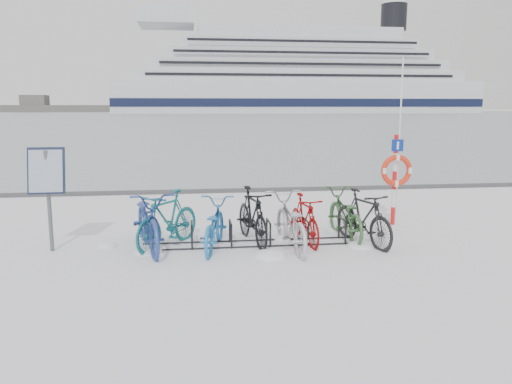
% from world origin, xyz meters
% --- Properties ---
extents(ground, '(900.00, 900.00, 0.00)m').
position_xyz_m(ground, '(0.00, 0.00, 0.00)').
color(ground, white).
rests_on(ground, ground).
extents(ice_sheet, '(400.00, 298.00, 0.02)m').
position_xyz_m(ice_sheet, '(0.00, 155.00, 0.01)').
color(ice_sheet, '#939EA6').
rests_on(ice_sheet, ground).
extents(quay_edge, '(400.00, 0.25, 0.10)m').
position_xyz_m(quay_edge, '(0.00, 5.90, 0.05)').
color(quay_edge, '#3F3F42').
rests_on(quay_edge, ground).
extents(bike_rack, '(4.00, 0.48, 0.46)m').
position_xyz_m(bike_rack, '(0.00, 0.00, 0.18)').
color(bike_rack, black).
rests_on(bike_rack, ground).
extents(info_board, '(0.63, 0.25, 1.87)m').
position_xyz_m(info_board, '(-3.59, 0.01, 1.35)').
color(info_board, '#595B5E').
rests_on(info_board, ground).
extents(lifebuoy_station, '(0.69, 0.21, 3.60)m').
position_xyz_m(lifebuoy_station, '(3.32, 1.15, 1.21)').
color(lifebuoy_station, red).
rests_on(lifebuoy_station, ground).
extents(cruise_ferry, '(148.19, 27.93, 48.69)m').
position_xyz_m(cruise_ferry, '(41.88, 197.97, 13.26)').
color(cruise_ferry, silver).
rests_on(cruise_ferry, ground).
extents(bike_0, '(1.24, 2.30, 1.14)m').
position_xyz_m(bike_0, '(-1.86, -0.00, 0.57)').
color(bike_0, navy).
rests_on(bike_0, ground).
extents(bike_1, '(1.44, 1.76, 1.08)m').
position_xyz_m(bike_1, '(-1.52, 0.07, 0.54)').
color(bike_1, '#12616A').
rests_on(bike_1, ground).
extents(bike_2, '(0.98, 1.89, 0.94)m').
position_xyz_m(bike_2, '(-0.68, -0.16, 0.47)').
color(bike_2, '#1F71B9').
rests_on(bike_2, ground).
extents(bike_3, '(0.82, 1.88, 1.09)m').
position_xyz_m(bike_3, '(0.07, 0.15, 0.55)').
color(bike_3, black).
rests_on(bike_3, ground).
extents(bike_4, '(0.82, 2.02, 1.04)m').
position_xyz_m(bike_4, '(0.70, -0.33, 0.52)').
color(bike_4, '#ADAEB4').
rests_on(bike_4, ground).
extents(bike_5, '(0.63, 1.63, 0.96)m').
position_xyz_m(bike_5, '(1.06, 0.04, 0.48)').
color(bike_5, '#8C0606').
rests_on(bike_5, ground).
extents(bike_6, '(0.72, 1.92, 0.99)m').
position_xyz_m(bike_6, '(1.93, 0.31, 0.50)').
color(bike_6, '#335C30').
rests_on(bike_6, ground).
extents(bike_7, '(0.99, 1.84, 1.06)m').
position_xyz_m(bike_7, '(2.14, -0.19, 0.53)').
color(bike_7, black).
rests_on(bike_7, ground).
extents(snow_drifts, '(5.77, 2.05, 0.21)m').
position_xyz_m(snow_drifts, '(0.34, -0.06, 0.00)').
color(snow_drifts, white).
rests_on(snow_drifts, ground).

